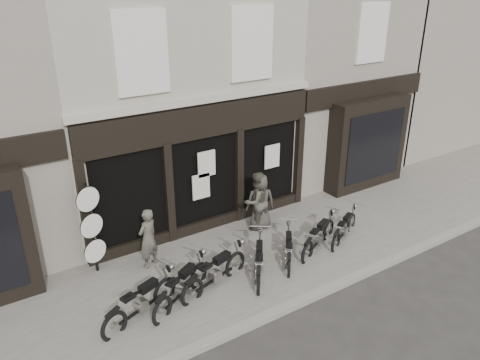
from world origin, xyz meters
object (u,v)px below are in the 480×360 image
motorcycle_4 (288,251)px  man_right (260,202)px  motorcycle_0 (141,305)px  man_left (148,238)px  motorcycle_3 (259,263)px  motorcycle_2 (215,275)px  motorcycle_5 (319,238)px  motorcycle_6 (344,230)px  man_centre (257,201)px  advert_sign_post (92,233)px  motorcycle_1 (182,289)px

motorcycle_4 → man_right: man_right is taller
motorcycle_4 → motorcycle_0: bearing=128.0°
man_left → motorcycle_3: bearing=116.4°
motorcycle_2 → motorcycle_5: size_ratio=1.12×
man_left → motorcycle_0: bearing=37.7°
motorcycle_5 → man_left: (-4.30, 1.72, 0.54)m
man_right → motorcycle_6: bearing=155.1°
man_centre → man_right: (0.11, -0.04, -0.04)m
man_centre → man_right: bearing=156.7°
advert_sign_post → motorcycle_2: bearing=-62.3°
motorcycle_2 → man_centre: (2.47, 1.81, 0.60)m
man_left → man_right: man_right is taller
man_left → advert_sign_post: 1.37m
motorcycle_3 → advert_sign_post: advert_sign_post is taller
motorcycle_1 → motorcycle_4: 3.17m
motorcycle_6 → man_right: man_right is taller
motorcycle_1 → man_right: 4.00m
motorcycle_3 → motorcycle_6: bearing=-52.4°
motorcycle_5 → man_centre: (-0.83, 1.85, 0.62)m
man_centre → motorcycle_3: bearing=52.5°
motorcycle_1 → motorcycle_6: bearing=-29.5°
motorcycle_1 → motorcycle_6: (5.20, 0.00, -0.05)m
motorcycle_4 → motorcycle_6: bearing=-52.9°
motorcycle_1 → motorcycle_5: 4.24m
motorcycle_5 → man_centre: bearing=89.7°
motorcycle_1 → advert_sign_post: (-1.31, 2.23, 0.84)m
man_centre → motorcycle_1: bearing=24.2°
motorcycle_5 → man_right: man_right is taller
motorcycle_6 → advert_sign_post: advert_sign_post is taller
motorcycle_0 → motorcycle_4: 4.17m
motorcycle_2 → advert_sign_post: (-2.24, 2.18, 0.83)m
motorcycle_2 → motorcycle_5: 3.30m
motorcycle_2 → man_left: (-1.00, 1.69, 0.51)m
man_left → motorcycle_6: bearing=137.4°
motorcycle_0 → man_left: 2.06m
motorcycle_0 → advert_sign_post: size_ratio=0.81×
motorcycle_5 → motorcycle_2: bearing=154.9°
motorcycle_6 → man_right: size_ratio=1.03×
man_centre → man_right: size_ratio=1.04×
motorcycle_0 → motorcycle_4: bearing=-20.0°
motorcycle_0 → man_centre: (4.40, 1.88, 0.60)m
man_centre → motorcycle_6: bearing=129.5°
motorcycle_4 → advert_sign_post: bearing=101.2°
motorcycle_1 → motorcycle_2: 0.94m
motorcycle_2 → man_centre: 3.12m
man_centre → advert_sign_post: bearing=-9.0°
motorcycle_3 → motorcycle_6: size_ratio=1.00×
motorcycle_0 → man_left: bearing=41.6°
motorcycle_0 → man_centre: man_centre is taller
advert_sign_post → man_left: bearing=-39.9°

